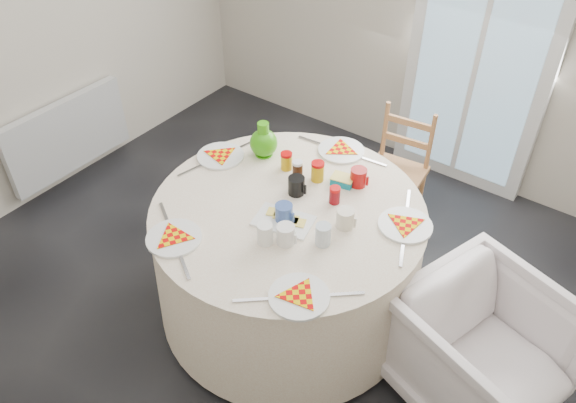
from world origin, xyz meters
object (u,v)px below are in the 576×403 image
Objects in this scene: table at (288,259)px; armchair at (483,344)px; green_pitcher at (263,138)px; wooden_chair at (396,165)px; radiator at (68,136)px.

armchair is (1.11, 0.08, 0.02)m from table.
table is at bearing -38.71° from green_pitcher.
table is 1.80× the size of wooden_chair.
radiator is 1.74m from green_pitcher.
armchair is at bearing -9.67° from green_pitcher.
green_pitcher is (-0.53, -0.73, 0.40)m from wooden_chair.
green_pitcher reaches higher than table.
table is 0.71m from green_pitcher.
armchair is 3.57× the size of green_pitcher.
armchair is (0.99, -0.96, -0.08)m from wooden_chair.
table is at bearing -102.89° from wooden_chair.
table is 7.10× the size of green_pitcher.
radiator is 2.06m from table.
armchair reaches higher than radiator.
wooden_chair is at bearing 53.09° from green_pitcher.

